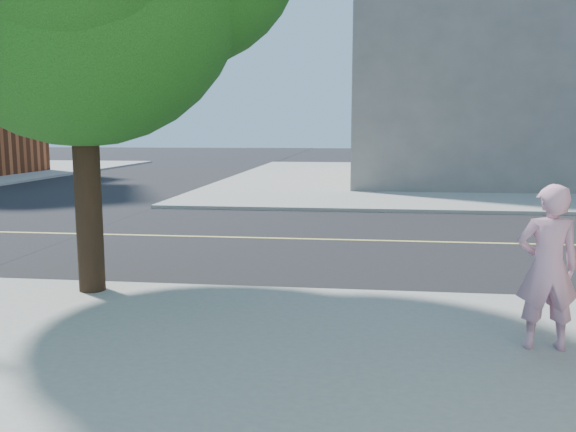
# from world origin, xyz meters

# --- Properties ---
(ground) EXTENTS (140.00, 140.00, 0.00)m
(ground) POSITION_xyz_m (0.00, 0.00, 0.00)
(ground) COLOR black
(ground) RESTS_ON ground
(road_ew) EXTENTS (140.00, 9.00, 0.01)m
(road_ew) POSITION_xyz_m (0.00, 4.50, 0.01)
(road_ew) COLOR black
(road_ew) RESTS_ON ground
(sidewalk_ne) EXTENTS (29.00, 25.00, 0.12)m
(sidewalk_ne) POSITION_xyz_m (13.50, 21.50, 0.06)
(sidewalk_ne) COLOR gray
(sidewalk_ne) RESTS_ON ground
(filler_ne) EXTENTS (18.00, 16.00, 14.00)m
(filler_ne) POSITION_xyz_m (14.00, 22.00, 7.12)
(filler_ne) COLOR slate
(filler_ne) RESTS_ON sidewalk_ne
(man_on_phone) EXTENTS (0.64, 0.42, 1.75)m
(man_on_phone) POSITION_xyz_m (7.36, -2.10, 1.00)
(man_on_phone) COLOR #DA98B1
(man_on_phone) RESTS_ON sidewalk_se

